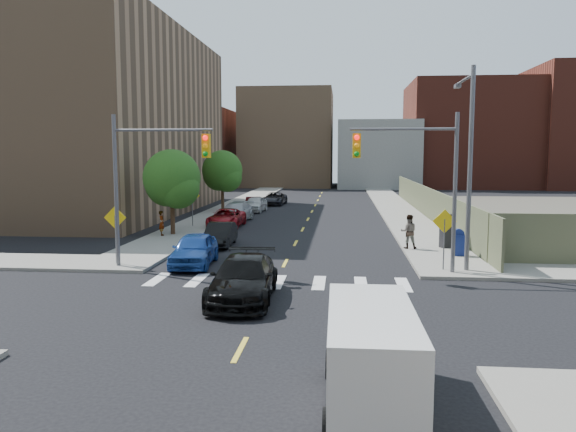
% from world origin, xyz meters
% --- Properties ---
extents(ground, '(160.00, 160.00, 0.00)m').
position_xyz_m(ground, '(0.00, 0.00, 0.00)').
color(ground, black).
rests_on(ground, ground).
extents(sidewalk_nw, '(3.50, 73.00, 0.15)m').
position_xyz_m(sidewalk_nw, '(-7.75, 41.50, 0.07)').
color(sidewalk_nw, gray).
rests_on(sidewalk_nw, ground).
extents(sidewalk_ne, '(3.50, 73.00, 0.15)m').
position_xyz_m(sidewalk_ne, '(7.75, 41.50, 0.07)').
color(sidewalk_ne, gray).
rests_on(sidewalk_ne, ground).
extents(fence_north, '(0.12, 44.00, 2.50)m').
position_xyz_m(fence_north, '(9.60, 28.00, 1.25)').
color(fence_north, '#5D5D41').
rests_on(fence_north, ground).
extents(building_nw, '(22.00, 30.00, 16.00)m').
position_xyz_m(building_nw, '(-22.00, 30.00, 8.00)').
color(building_nw, '#8C6B4C').
rests_on(building_nw, ground).
extents(bg_bldg_west, '(14.00, 18.00, 12.00)m').
position_xyz_m(bg_bldg_west, '(-22.00, 70.00, 6.00)').
color(bg_bldg_west, '#592319').
rests_on(bg_bldg_west, ground).
extents(bg_bldg_midwest, '(14.00, 16.00, 15.00)m').
position_xyz_m(bg_bldg_midwest, '(-6.00, 72.00, 7.50)').
color(bg_bldg_midwest, '#8C6B4C').
rests_on(bg_bldg_midwest, ground).
extents(bg_bldg_center, '(12.00, 16.00, 10.00)m').
position_xyz_m(bg_bldg_center, '(8.00, 70.00, 5.00)').
color(bg_bldg_center, gray).
rests_on(bg_bldg_center, ground).
extents(bg_bldg_east, '(18.00, 18.00, 16.00)m').
position_xyz_m(bg_bldg_east, '(22.00, 72.00, 8.00)').
color(bg_bldg_east, '#592319').
rests_on(bg_bldg_east, ground).
extents(signal_nw, '(4.59, 0.30, 7.00)m').
position_xyz_m(signal_nw, '(-5.98, 6.00, 4.53)').
color(signal_nw, '#59595E').
rests_on(signal_nw, ground).
extents(signal_ne, '(4.59, 0.30, 7.00)m').
position_xyz_m(signal_ne, '(5.98, 6.00, 4.53)').
color(signal_ne, '#59595E').
rests_on(signal_ne, ground).
extents(streetlight_ne, '(0.25, 3.70, 9.00)m').
position_xyz_m(streetlight_ne, '(8.20, 6.90, 5.22)').
color(streetlight_ne, '#59595E').
rests_on(streetlight_ne, ground).
extents(warn_sign_nw, '(1.06, 0.06, 2.83)m').
position_xyz_m(warn_sign_nw, '(-7.80, 6.50, 1.99)').
color(warn_sign_nw, '#59595E').
rests_on(warn_sign_nw, ground).
extents(warn_sign_ne, '(1.06, 0.06, 2.83)m').
position_xyz_m(warn_sign_ne, '(7.20, 6.50, 1.99)').
color(warn_sign_ne, '#59595E').
rests_on(warn_sign_ne, ground).
extents(warn_sign_midwest, '(1.06, 0.06, 2.83)m').
position_xyz_m(warn_sign_midwest, '(-7.80, 20.00, 1.99)').
color(warn_sign_midwest, '#59595E').
rests_on(warn_sign_midwest, ground).
extents(tree_west_near, '(3.66, 3.64, 5.52)m').
position_xyz_m(tree_west_near, '(-8.00, 16.05, 3.48)').
color(tree_west_near, '#332114').
rests_on(tree_west_near, ground).
extents(tree_west_far, '(3.66, 3.64, 5.52)m').
position_xyz_m(tree_west_far, '(-8.00, 31.05, 3.48)').
color(tree_west_far, '#332114').
rests_on(tree_west_far, ground).
extents(parked_car_blue, '(2.07, 4.59, 1.53)m').
position_xyz_m(parked_car_blue, '(-4.20, 7.00, 0.76)').
color(parked_car_blue, navy).
rests_on(parked_car_blue, ground).
extents(parked_car_black, '(1.51, 4.07, 1.33)m').
position_xyz_m(parked_car_black, '(-4.20, 12.59, 0.66)').
color(parked_car_black, black).
rests_on(parked_car_black, ground).
extents(parked_car_red, '(2.21, 4.76, 1.32)m').
position_xyz_m(parked_car_red, '(-5.50, 20.56, 0.66)').
color(parked_car_red, maroon).
rests_on(parked_car_red, ground).
extents(parked_car_silver, '(2.47, 5.14, 1.44)m').
position_xyz_m(parked_car_silver, '(-5.50, 24.04, 0.72)').
color(parked_car_silver, '#A2A5AA').
rests_on(parked_car_silver, ground).
extents(parked_car_white, '(1.95, 4.21, 1.40)m').
position_xyz_m(parked_car_white, '(-5.06, 31.19, 0.70)').
color(parked_car_white, beige).
rests_on(parked_car_white, ground).
extents(parked_car_maroon, '(1.60, 3.80, 1.22)m').
position_xyz_m(parked_car_maroon, '(-5.50, 32.56, 0.61)').
color(parked_car_maroon, '#460E11').
rests_on(parked_car_maroon, ground).
extents(parked_car_grey, '(2.41, 4.67, 1.26)m').
position_xyz_m(parked_car_grey, '(-4.20, 38.15, 0.63)').
color(parked_car_grey, black).
rests_on(parked_car_grey, ground).
extents(black_sedan, '(2.37, 5.46, 1.56)m').
position_xyz_m(black_sedan, '(-0.80, 1.07, 0.78)').
color(black_sedan, black).
rests_on(black_sedan, ground).
extents(cargo_van, '(1.97, 4.62, 2.11)m').
position_xyz_m(cargo_van, '(3.34, -7.01, 1.11)').
color(cargo_van, silver).
rests_on(cargo_van, ground).
extents(mailbox, '(0.56, 0.43, 1.36)m').
position_xyz_m(mailbox, '(8.54, 10.04, 0.81)').
color(mailbox, navy).
rests_on(mailbox, sidewalk_ne).
extents(payphone, '(0.68, 0.63, 1.85)m').
position_xyz_m(payphone, '(8.34, 12.42, 1.07)').
color(payphone, black).
rests_on(payphone, sidewalk_ne).
extents(pedestrian_west, '(0.56, 0.66, 1.55)m').
position_xyz_m(pedestrian_west, '(-8.49, 15.33, 0.92)').
color(pedestrian_west, gray).
rests_on(pedestrian_west, sidewalk_nw).
extents(pedestrian_east, '(0.91, 0.72, 1.84)m').
position_xyz_m(pedestrian_east, '(6.30, 11.96, 1.07)').
color(pedestrian_east, gray).
rests_on(pedestrian_east, sidewalk_ne).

